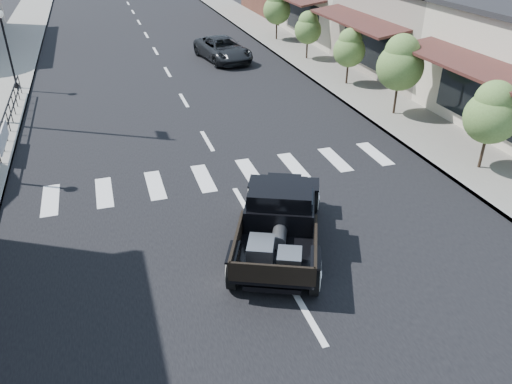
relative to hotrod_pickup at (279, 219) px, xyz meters
name	(u,v)px	position (x,y,z in m)	size (l,w,h in m)	color
ground	(264,241)	(-0.28, 0.36, -0.86)	(120.00, 120.00, 0.00)	black
road	(174,82)	(-0.28, 15.36, -0.85)	(14.00, 80.00, 0.02)	black
road_markings	(192,115)	(-0.28, 10.36, -0.86)	(12.00, 60.00, 0.06)	silver
sidewalk_right	(323,68)	(8.22, 15.36, -0.78)	(3.00, 80.00, 0.15)	gray
storefront_mid	(451,28)	(14.72, 13.36, 1.39)	(10.00, 9.00, 4.50)	gray
storefront_far	(370,3)	(14.72, 22.36, 1.39)	(10.00, 9.00, 4.50)	#B4AB98
railing	(8,119)	(-7.58, 10.36, -0.21)	(0.08, 10.00, 1.00)	black
banner	(5,144)	(-7.50, 8.36, -0.41)	(0.04, 2.20, 0.60)	silver
lamp_post_c	(8,49)	(-7.88, 16.36, 1.19)	(0.36, 0.36, 3.80)	black
small_tree_a	(488,127)	(8.02, 2.10, 0.74)	(1.74, 1.74, 2.89)	#4F7134
small_tree_b	(399,76)	(8.02, 7.60, 0.91)	(1.94, 1.94, 3.23)	#4F7134
small_tree_c	(349,57)	(8.02, 12.12, 0.61)	(1.57, 1.57, 2.62)	#4F7134
small_tree_d	(308,36)	(8.02, 17.37, 0.59)	(1.56, 1.56, 2.59)	#4F7134
small_tree_e	(277,16)	(8.02, 22.74, 0.82)	(1.83, 1.83, 3.04)	#4F7134
hotrod_pickup	(279,219)	(0.00, 0.00, 0.00)	(2.30, 4.94, 1.71)	black
second_car	(223,49)	(3.28, 18.86, -0.19)	(2.21, 4.80, 1.33)	black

